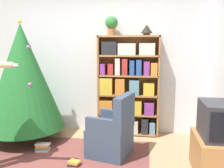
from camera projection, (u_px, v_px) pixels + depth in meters
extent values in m
cube|color=silver|center=(93.00, 62.00, 4.69)|extent=(8.00, 0.10, 2.60)
cube|color=brown|center=(54.00, 160.00, 3.52)|extent=(2.68, 1.72, 0.01)
cube|color=#A8703D|center=(99.00, 85.00, 4.52)|extent=(0.03, 0.29, 1.78)
cube|color=#A8703D|center=(158.00, 87.00, 4.38)|extent=(0.03, 0.29, 1.78)
cube|color=#A8703D|center=(129.00, 36.00, 4.32)|extent=(1.08, 0.29, 0.03)
cube|color=#A8703D|center=(129.00, 85.00, 4.59)|extent=(1.08, 0.01, 1.78)
cube|color=#A8703D|center=(128.00, 132.00, 4.59)|extent=(1.05, 0.29, 0.03)
cube|color=#284C93|center=(104.00, 124.00, 4.59)|extent=(0.11, 0.21, 0.26)
cube|color=gold|center=(111.00, 124.00, 4.57)|extent=(0.11, 0.22, 0.26)
cube|color=#2D7A42|center=(120.00, 126.00, 4.55)|extent=(0.12, 0.21, 0.22)
cube|color=gold|center=(127.00, 127.00, 4.53)|extent=(0.12, 0.21, 0.20)
cube|color=beige|center=(135.00, 126.00, 4.52)|extent=(0.11, 0.23, 0.22)
cube|color=#232328|center=(145.00, 125.00, 4.50)|extent=(0.12, 0.24, 0.27)
cube|color=#5B899E|center=(152.00, 128.00, 4.47)|extent=(0.10, 0.21, 0.21)
cube|color=#A8703D|center=(128.00, 114.00, 4.53)|extent=(1.05, 0.29, 0.03)
cube|color=orange|center=(106.00, 106.00, 4.52)|extent=(0.23, 0.20, 0.23)
cube|color=gold|center=(122.00, 106.00, 4.50)|extent=(0.19, 0.23, 0.25)
cube|color=gold|center=(136.00, 107.00, 4.48)|extent=(0.20, 0.26, 0.24)
cube|color=#843889|center=(149.00, 108.00, 4.44)|extent=(0.17, 0.24, 0.22)
cube|color=#A8703D|center=(128.00, 95.00, 4.48)|extent=(1.05, 0.29, 0.03)
cube|color=gold|center=(107.00, 86.00, 4.48)|extent=(0.22, 0.23, 0.29)
cube|color=orange|center=(120.00, 86.00, 4.43)|extent=(0.16, 0.20, 0.28)
cube|color=#5B899E|center=(134.00, 87.00, 4.43)|extent=(0.17, 0.26, 0.26)
cube|color=gold|center=(149.00, 89.00, 4.38)|extent=(0.19, 0.24, 0.21)
cube|color=#A8703D|center=(128.00, 76.00, 4.42)|extent=(1.05, 0.29, 0.03)
cube|color=#843889|center=(103.00, 69.00, 4.43)|extent=(0.09, 0.22, 0.19)
cube|color=#B22D28|center=(111.00, 69.00, 4.42)|extent=(0.09, 0.22, 0.19)
cube|color=beige|center=(118.00, 67.00, 4.40)|extent=(0.09, 0.24, 0.29)
cube|color=#B22D28|center=(125.00, 67.00, 4.39)|extent=(0.09, 0.26, 0.29)
cube|color=#284C93|center=(132.00, 68.00, 4.36)|extent=(0.08, 0.21, 0.26)
cube|color=#284C93|center=(139.00, 67.00, 4.35)|extent=(0.09, 0.23, 0.27)
cube|color=#843889|center=(147.00, 68.00, 4.33)|extent=(0.10, 0.23, 0.24)
cube|color=orange|center=(154.00, 69.00, 4.33)|extent=(0.11, 0.26, 0.22)
cube|color=#A8703D|center=(129.00, 56.00, 4.37)|extent=(1.05, 0.29, 0.03)
cube|color=#232328|center=(110.00, 48.00, 4.36)|extent=(0.26, 0.21, 0.23)
cube|color=beige|center=(127.00, 49.00, 4.34)|extent=(0.30, 0.25, 0.20)
cube|color=beige|center=(147.00, 49.00, 4.27)|extent=(0.26, 0.22, 0.20)
cube|color=#996638|center=(215.00, 156.00, 3.11)|extent=(0.51, 0.74, 0.49)
cube|color=#28282D|center=(218.00, 120.00, 3.04)|extent=(0.39, 0.57, 0.44)
cube|color=white|center=(208.00, 142.00, 2.87)|extent=(0.04, 0.12, 0.02)
cylinder|color=#4C3323|center=(26.00, 136.00, 4.32)|extent=(0.36, 0.36, 0.10)
cylinder|color=brown|center=(26.00, 130.00, 4.31)|extent=(0.08, 0.08, 0.12)
cone|color=#1E6028|center=(23.00, 77.00, 4.16)|extent=(1.34, 1.34, 1.74)
sphere|color=#B74C93|center=(28.00, 47.00, 4.03)|extent=(0.07, 0.07, 0.07)
sphere|color=#B74C93|center=(30.00, 85.00, 3.89)|extent=(0.07, 0.07, 0.07)
sphere|color=#335BB2|center=(14.00, 73.00, 4.35)|extent=(0.05, 0.05, 0.05)
sphere|color=silver|center=(2.00, 77.00, 4.07)|extent=(0.04, 0.04, 0.04)
sphere|color=#B74C93|center=(27.00, 101.00, 4.73)|extent=(0.07, 0.07, 0.07)
sphere|color=#335BB2|center=(30.00, 46.00, 4.10)|extent=(0.05, 0.05, 0.05)
sphere|color=#E5CC4C|center=(20.00, 21.00, 4.02)|extent=(0.07, 0.07, 0.07)
cube|color=#334256|center=(110.00, 141.00, 3.68)|extent=(0.69, 0.69, 0.42)
cube|color=#334256|center=(124.00, 113.00, 3.52)|extent=(0.26, 0.57, 0.50)
cube|color=#334256|center=(116.00, 117.00, 3.85)|extent=(0.51, 0.21, 0.20)
cube|color=#334256|center=(103.00, 126.00, 3.41)|extent=(0.51, 0.21, 0.20)
cube|color=white|center=(13.00, 65.00, 2.89)|extent=(0.11, 0.04, 0.03)
cylinder|color=#935B38|center=(112.00, 32.00, 4.35)|extent=(0.14, 0.14, 0.12)
sphere|color=#2D7033|center=(112.00, 23.00, 4.32)|extent=(0.22, 0.22, 0.22)
cylinder|color=#473828|center=(147.00, 34.00, 4.27)|extent=(0.12, 0.12, 0.04)
cone|color=black|center=(147.00, 29.00, 4.26)|extent=(0.20, 0.20, 0.14)
cube|color=beige|center=(43.00, 150.00, 3.84)|extent=(0.21, 0.18, 0.04)
cube|color=#5B899E|center=(42.00, 148.00, 3.83)|extent=(0.22, 0.17, 0.03)
cube|color=orange|center=(42.00, 146.00, 3.81)|extent=(0.21, 0.16, 0.03)
cube|color=beige|center=(43.00, 144.00, 3.82)|extent=(0.22, 0.11, 0.03)
cube|color=#232328|center=(74.00, 164.00, 3.39)|extent=(0.17, 0.15, 0.03)
cube|color=orange|center=(74.00, 162.00, 3.38)|extent=(0.18, 0.16, 0.03)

